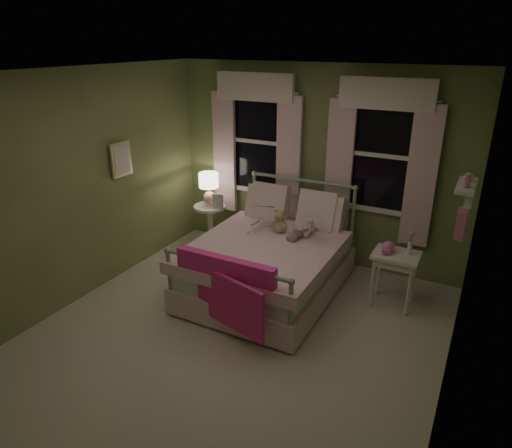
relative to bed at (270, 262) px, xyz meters
The scene contains 18 objects.
room_shell 1.33m from the bed, 84.30° to the right, with size 4.20×4.20×4.20m.
bed is the anchor object (origin of this frame).
pink_throw 1.05m from the bed, 90.00° to the right, with size 1.10×0.32×0.71m.
child_left 0.77m from the bed, 123.60° to the left, with size 0.29×0.19×0.79m, color #F7D1DD.
child_right 0.75m from the bed, 56.40° to the left, with size 0.36×0.28×0.75m, color #F7D1DD.
book_left 0.66m from the bed, 148.52° to the left, with size 0.20×0.27×0.03m, color beige.
book_right 0.63m from the bed, 31.48° to the left, with size 0.20×0.27×0.02m, color beige.
teddy_bear 0.49m from the bed, 90.00° to the left, with size 0.23×0.18×0.31m.
nightstand_left 1.49m from the bed, 151.50° to the left, with size 0.46×0.46×0.65m.
table_lamp 1.59m from the bed, 151.50° to the left, with size 0.27×0.27×0.45m.
book_nightstand 1.39m from the bed, 152.44° to the left, with size 0.16×0.22×0.02m, color beige.
nightstand_right 1.45m from the bed, 14.86° to the left, with size 0.50×0.40×0.64m.
pink_toy 1.38m from the bed, 15.75° to the left, with size 0.14×0.20×0.14m.
bud_vase 1.62m from the bed, 15.50° to the left, with size 0.06×0.06×0.28m.
window_left 1.80m from the bed, 125.12° to the left, with size 1.34×0.13×1.96m.
window_right 1.89m from the bed, 48.60° to the left, with size 1.34×0.13×1.96m.
wall_shelf 2.31m from the bed, ahead, with size 0.15×0.50×0.60m.
framed_picture 2.19m from the bed, 169.07° to the right, with size 0.03×0.32×0.42m.
Camera 1 is at (2.04, -3.43, 2.87)m, focal length 32.00 mm.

